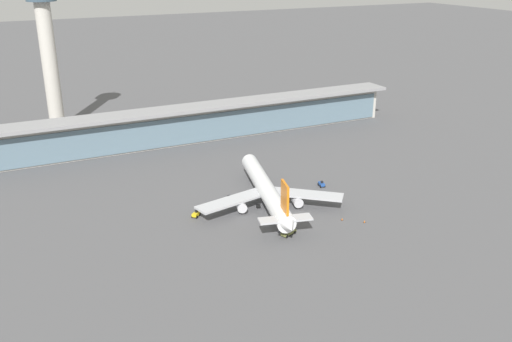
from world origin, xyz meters
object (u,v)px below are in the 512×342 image
at_px(control_tower, 47,47).
at_px(airliner_on_stand, 267,190).
at_px(safety_cone_bravo, 365,221).
at_px(service_truck_on_taxiway_yellow, 196,214).
at_px(service_truck_by_tail_yellow, 289,192).
at_px(service_truck_under_wing_blue, 229,198).
at_px(service_truck_near_nose_olive, 288,233).
at_px(service_truck_mid_apron_blue, 322,184).
at_px(safety_cone_alpha, 342,219).

bearing_deg(control_tower, airliner_on_stand, -66.85).
relative_size(airliner_on_stand, safety_cone_bravo, 83.92).
relative_size(service_truck_on_taxiway_yellow, safety_cone_bravo, 4.66).
bearing_deg(service_truck_by_tail_yellow, service_truck_under_wing_blue, 168.45).
xyz_separation_m(airliner_on_stand, service_truck_under_wing_blue, (-9.05, 7.93, -4.11)).
xyz_separation_m(service_truck_near_nose_olive, service_truck_by_tail_yellow, (13.88, 24.24, 0.00)).
bearing_deg(service_truck_mid_apron_blue, service_truck_on_taxiway_yellow, -175.60).
distance_m(service_truck_on_taxiway_yellow, safety_cone_bravo, 49.11).
bearing_deg(control_tower, service_truck_under_wing_blue, -69.62).
xyz_separation_m(control_tower, safety_cone_alpha, (61.62, -127.87, -36.38)).
height_order(service_truck_by_tail_yellow, service_truck_on_taxiway_yellow, service_truck_by_tail_yellow).
bearing_deg(safety_cone_bravo, service_truck_under_wing_blue, 133.12).
xyz_separation_m(service_truck_under_wing_blue, safety_cone_alpha, (24.10, -26.86, -0.56)).
bearing_deg(service_truck_by_tail_yellow, service_truck_near_nose_olive, -119.79).
bearing_deg(service_truck_on_taxiway_yellow, airliner_on_stand, -4.61).
bearing_deg(airliner_on_stand, service_truck_on_taxiway_yellow, 175.39).
height_order(control_tower, safety_cone_bravo, control_tower).
bearing_deg(service_truck_by_tail_yellow, airliner_on_stand, -158.62).
height_order(service_truck_near_nose_olive, service_truck_on_taxiway_yellow, service_truck_near_nose_olive).
relative_size(service_truck_near_nose_olive, service_truck_under_wing_blue, 2.08).
xyz_separation_m(service_truck_on_taxiway_yellow, safety_cone_alpha, (37.42, -20.73, -0.56)).
distance_m(service_truck_near_nose_olive, service_truck_under_wing_blue, 28.69).
bearing_deg(airliner_on_stand, service_truck_near_nose_olive, -100.27).
relative_size(service_truck_mid_apron_blue, safety_cone_bravo, 4.47).
relative_size(airliner_on_stand, control_tower, 0.87).
distance_m(airliner_on_stand, service_truck_by_tail_yellow, 11.73).
distance_m(service_truck_near_nose_olive, safety_cone_alpha, 18.76).
height_order(service_truck_on_taxiway_yellow, safety_cone_alpha, service_truck_on_taxiway_yellow).
height_order(service_truck_under_wing_blue, service_truck_by_tail_yellow, service_truck_by_tail_yellow).
bearing_deg(control_tower, service_truck_on_taxiway_yellow, -77.27).
distance_m(airliner_on_stand, control_tower, 122.66).
xyz_separation_m(safety_cone_alpha, safety_cone_bravo, (4.93, -4.14, 0.00)).
bearing_deg(service_truck_under_wing_blue, service_truck_mid_apron_blue, -4.62).
xyz_separation_m(service_truck_near_nose_olive, service_truck_on_taxiway_yellow, (-18.71, 22.05, 0.07)).
bearing_deg(service_truck_by_tail_yellow, service_truck_on_taxiway_yellow, -176.15).
bearing_deg(safety_cone_alpha, control_tower, 115.73).
relative_size(service_truck_near_nose_olive, service_truck_on_taxiway_yellow, 2.09).
distance_m(service_truck_near_nose_olive, service_truck_by_tail_yellow, 27.93).
bearing_deg(service_truck_mid_apron_blue, airliner_on_stand, -167.14).
bearing_deg(service_truck_mid_apron_blue, control_tower, 123.99).
bearing_deg(airliner_on_stand, service_truck_under_wing_blue, 138.77).
bearing_deg(service_truck_mid_apron_blue, service_truck_under_wing_blue, 175.38).
height_order(service_truck_near_nose_olive, control_tower, control_tower).
xyz_separation_m(service_truck_under_wing_blue, safety_cone_bravo, (29.03, -31.00, -0.56)).
bearing_deg(service_truck_near_nose_olive, safety_cone_alpha, 4.02).
xyz_separation_m(service_truck_mid_apron_blue, safety_cone_alpha, (-8.25, -24.24, -0.56)).
bearing_deg(safety_cone_alpha, service_truck_by_tail_yellow, 101.91).
bearing_deg(service_truck_near_nose_olive, service_truck_by_tail_yellow, 60.21).
height_order(service_truck_mid_apron_blue, service_truck_by_tail_yellow, service_truck_by_tail_yellow).
relative_size(service_truck_near_nose_olive, safety_cone_bravo, 9.75).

